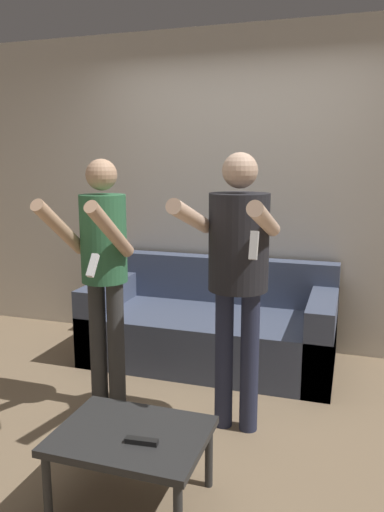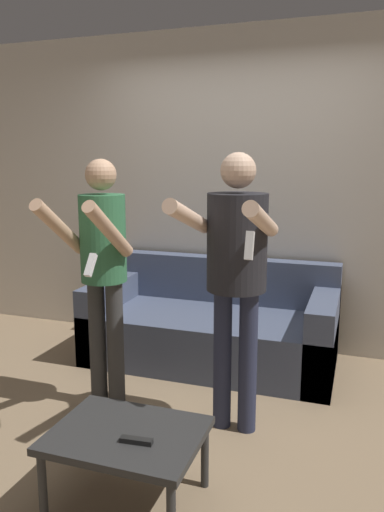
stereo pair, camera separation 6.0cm
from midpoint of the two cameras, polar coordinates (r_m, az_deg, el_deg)
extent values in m
plane|color=#937A5B|center=(3.27, -0.27, -18.72)|extent=(14.00, 14.00, 0.00)
cube|color=silver|center=(4.33, 6.46, 7.32)|extent=(6.40, 0.06, 2.70)
cube|color=#4C5670|center=(4.09, 2.57, -9.28)|extent=(1.95, 0.92, 0.41)
cube|color=#4C5670|center=(4.33, 4.03, -2.66)|extent=(1.95, 0.16, 0.39)
cube|color=#4C5670|center=(4.37, -8.59, -6.58)|extent=(0.20, 0.92, 0.62)
cube|color=#4C5670|center=(3.92, 15.14, -8.95)|extent=(0.20, 0.92, 0.62)
cylinder|color=#383838|center=(3.39, -10.21, -9.79)|extent=(0.11, 0.11, 0.86)
cylinder|color=#383838|center=(3.33, -8.22, -10.10)|extent=(0.11, 0.11, 0.86)
cylinder|color=#337047|center=(3.18, -9.61, 2.00)|extent=(0.29, 0.29, 0.55)
sphere|color=tan|center=(3.14, -9.84, 9.15)|extent=(0.19, 0.19, 0.19)
cylinder|color=tan|center=(3.06, -14.34, 3.12)|extent=(0.08, 0.49, 0.38)
cylinder|color=tan|center=(2.90, -8.86, 2.90)|extent=(0.08, 0.49, 0.38)
cube|color=white|center=(2.73, -10.90, -1.02)|extent=(0.04, 0.10, 0.12)
cylinder|color=#282D47|center=(3.08, 4.06, -11.61)|extent=(0.11, 0.11, 0.87)
cylinder|color=#282D47|center=(3.05, 6.97, -11.93)|extent=(0.11, 0.11, 0.87)
cylinder|color=#232328|center=(2.87, 5.77, 1.57)|extent=(0.35, 0.35, 0.56)
sphere|color=beige|center=(2.83, 5.92, 9.70)|extent=(0.20, 0.20, 0.20)
cylinder|color=beige|center=(2.63, 0.30, 4.44)|extent=(0.08, 0.58, 0.24)
cylinder|color=beige|center=(2.53, 8.66, 4.06)|extent=(0.08, 0.58, 0.24)
cube|color=white|center=(2.27, 7.33, 1.19)|extent=(0.04, 0.06, 0.13)
cube|color=#2D2D2D|center=(2.50, -6.76, -19.65)|extent=(0.71, 0.54, 0.04)
cylinder|color=#2D2D2D|center=(2.57, -16.02, -23.95)|extent=(0.04, 0.04, 0.33)
cylinder|color=#2D2D2D|center=(2.90, -10.50, -19.36)|extent=(0.04, 0.04, 0.33)
cylinder|color=#2D2D2D|center=(2.68, 2.16, -21.87)|extent=(0.04, 0.04, 0.33)
cube|color=black|center=(2.40, -5.62, -20.26)|extent=(0.15, 0.05, 0.02)
camera|label=1|loc=(0.03, -89.50, 0.10)|focal=35.00mm
camera|label=2|loc=(0.03, 90.50, -0.10)|focal=35.00mm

